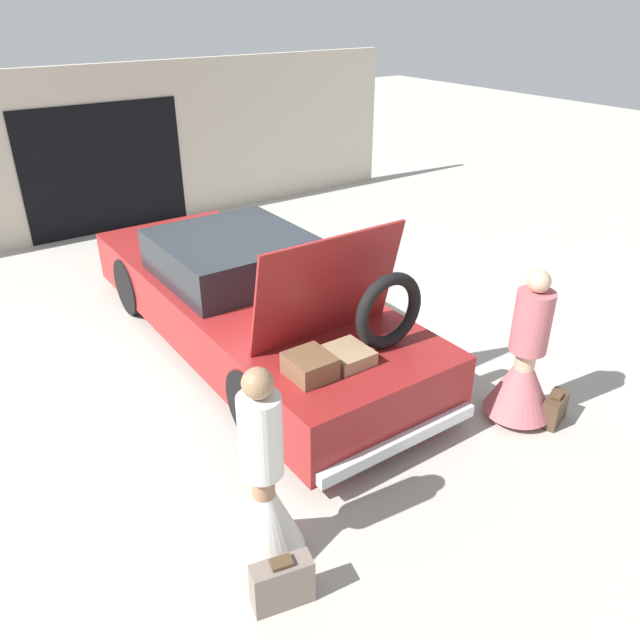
% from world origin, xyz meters
% --- Properties ---
extents(ground_plane, '(40.00, 40.00, 0.00)m').
position_xyz_m(ground_plane, '(0.00, 0.00, 0.00)').
color(ground_plane, '#ADA89E').
extents(garage_wall_back, '(12.00, 0.14, 2.80)m').
position_xyz_m(garage_wall_back, '(0.00, 5.11, 1.39)').
color(garage_wall_back, beige).
rests_on(garage_wall_back, ground_plane).
extents(car, '(1.91, 5.47, 1.92)m').
position_xyz_m(car, '(0.00, 0.01, 0.60)').
color(car, maroon).
rests_on(car, ground_plane).
extents(person_left, '(0.59, 0.59, 1.67)m').
position_xyz_m(person_left, '(-1.49, -2.90, 0.60)').
color(person_left, '#997051').
rests_on(person_left, ground_plane).
extents(person_right, '(0.67, 0.67, 1.61)m').
position_xyz_m(person_right, '(1.49, -2.83, 0.57)').
color(person_right, tan).
rests_on(person_right, ground_plane).
extents(suitcase_beside_left_person, '(0.46, 0.26, 0.41)m').
position_xyz_m(suitcase_beside_left_person, '(-1.62, -3.33, 0.19)').
color(suitcase_beside_left_person, '#75665B').
rests_on(suitcase_beside_left_person, ground_plane).
extents(suitcase_beside_right_person, '(0.40, 0.26, 0.33)m').
position_xyz_m(suitcase_beside_right_person, '(1.71, -3.10, 0.15)').
color(suitcase_beside_right_person, '#473323').
rests_on(suitcase_beside_right_person, ground_plane).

